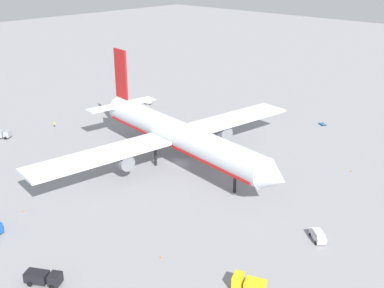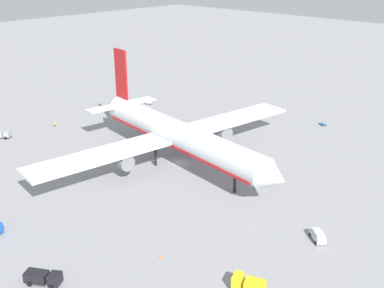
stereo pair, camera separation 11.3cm
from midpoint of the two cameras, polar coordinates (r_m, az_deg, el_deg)
The scene contains 12 objects.
ground_plane at distance 123.43m, azimuth -1.47°, elevation -2.34°, with size 600.00×600.00×0.00m, color gray.
airliner at distance 121.42m, azimuth -1.85°, elevation 1.17°, with size 71.57×78.86×25.70m.
service_truck_0 at distance 79.75m, azimuth 6.80°, elevation -16.38°, with size 5.77×4.17×2.71m.
service_truck_1 at distance 84.39m, azimuth -17.41°, elevation -15.04°, with size 6.34×4.98×2.27m.
service_truck_2 at distance 150.89m, azimuth -21.88°, elevation 1.16°, with size 5.52×5.06×2.32m.
service_van at distance 94.58m, azimuth 14.91°, elevation -10.55°, with size 4.60×4.25×1.97m.
baggage_cart_0 at distance 173.33m, azimuth -5.21°, elevation 5.02°, with size 3.17×2.27×1.25m.
baggage_cart_1 at distance 156.80m, azimuth 15.44°, elevation 2.31°, with size 3.01×2.48×0.40m.
ground_worker_0 at distance 155.42m, azimuth -16.15°, elevation 2.29°, with size 0.49×0.49×1.65m.
traffic_cone_0 at distance 107.03m, azimuth -19.52°, elevation -7.56°, with size 0.36×0.36×0.55m, color orange.
traffic_cone_1 at distance 125.11m, azimuth 18.61°, elevation -3.08°, with size 0.36×0.36×0.55m, color orange.
traffic_cone_3 at distance 87.24m, azimuth -3.74°, elevation -13.39°, with size 0.36×0.36×0.55m, color orange.
Camera 2 is at (79.60, -79.70, 50.49)m, focal length 44.41 mm.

